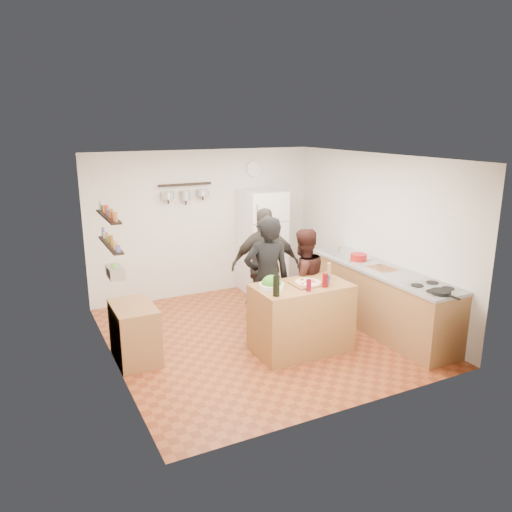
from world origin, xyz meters
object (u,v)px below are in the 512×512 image
pepper_mill (329,272)px  person_left (267,280)px  person_back (266,266)px  counter_run (380,299)px  red_bowl (359,257)px  wall_clock (254,169)px  prep_island (301,318)px  salad_bowl (271,286)px  side_table (135,332)px  fridge (262,242)px  wine_bottle (276,286)px  person_center (303,281)px  skillet (441,292)px  salt_canister (327,280)px

pepper_mill → person_left: (-0.71, 0.43, -0.12)m
person_back → counter_run: person_back is taller
red_bowl → wall_clock: (-0.70, 2.14, 1.18)m
prep_island → salad_bowl: size_ratio=3.99×
salad_bowl → person_back: bearing=66.0°
wall_clock → side_table: bearing=-143.1°
person_back → fridge: bearing=-94.5°
wine_bottle → red_bowl: wine_bottle is taller
wine_bottle → person_back: person_back is taller
person_left → fridge: (0.92, 1.93, 0.02)m
prep_island → pepper_mill: (0.45, 0.05, 0.55)m
person_center → skillet: person_center is taller
prep_island → side_table: 2.15m
wine_bottle → pepper_mill: wine_bottle is taller
pepper_mill → red_bowl: bearing=30.5°
red_bowl → side_table: 3.45m
prep_island → salad_bowl: bearing=173.2°
salad_bowl → wall_clock: (1.08, 2.68, 1.21)m
pepper_mill → person_center: bearing=103.7°
person_left → person_back: size_ratio=1.01×
salad_bowl → red_bowl: red_bowl is taller
person_back → wall_clock: 2.15m
wine_bottle → side_table: bearing=148.6°
fridge → side_table: fridge is taller
salt_canister → red_bowl: bearing=33.7°
salad_bowl → wall_clock: wall_clock is taller
salt_canister → person_back: person_back is taller
salt_canister → wall_clock: 3.11m
person_center → counter_run: bearing=157.2°
red_bowl → wall_clock: size_ratio=0.81×
pepper_mill → salad_bowl: bearing=180.0°
prep_island → counter_run: size_ratio=0.48×
person_left → wall_clock: bearing=-100.8°
salt_canister → red_bowl: 1.28m
side_table → skillet: bearing=-28.2°
person_back → salad_bowl: bearing=86.8°
salt_canister → fridge: size_ratio=0.07×
salad_bowl → fridge: (1.08, 2.35, -0.04)m
pepper_mill → red_bowl: size_ratio=0.76×
wine_bottle → skillet: wine_bottle is taller
person_back → side_table: 2.18m
person_center → skillet: 1.88m
counter_run → salad_bowl: bearing=-178.4°
fridge → side_table: (-2.69, -1.69, -0.54)m
wine_bottle → red_bowl: 2.03m
prep_island → person_back: (0.05, 1.11, 0.41)m
person_left → red_bowl: size_ratio=7.24×
person_center → red_bowl: bearing=-177.8°
pepper_mill → person_back: bearing=110.6°
prep_island → pepper_mill: bearing=6.3°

